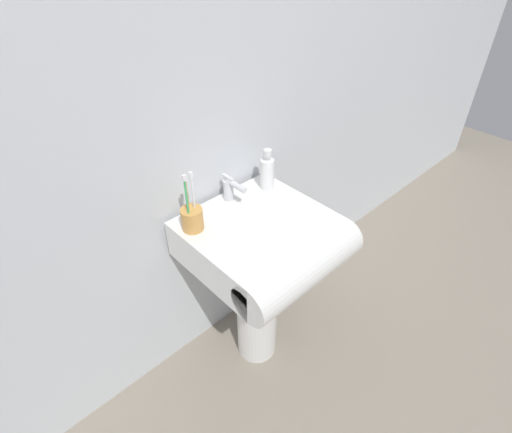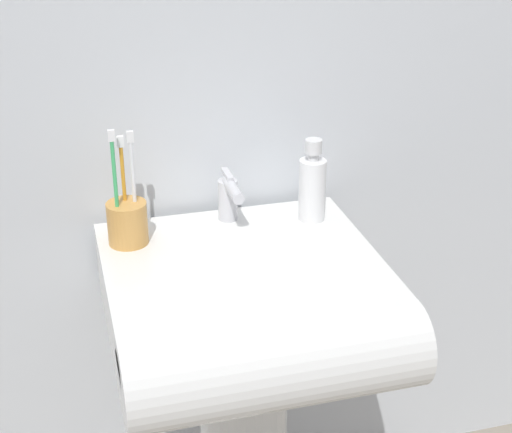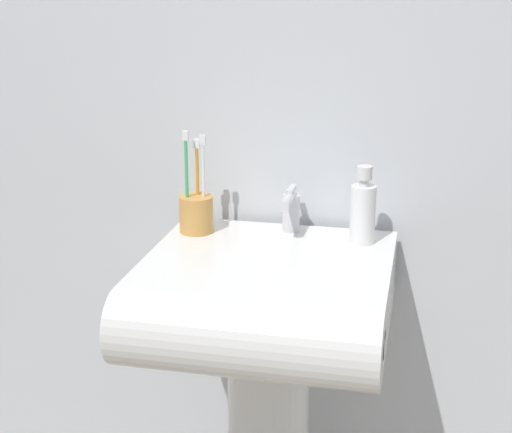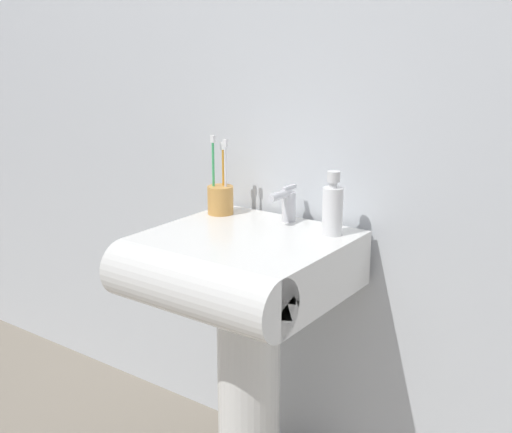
# 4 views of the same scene
# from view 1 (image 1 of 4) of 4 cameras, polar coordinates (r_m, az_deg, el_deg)

# --- Properties ---
(ground_plane) EXTENTS (6.00, 6.00, 0.00)m
(ground_plane) POSITION_cam_1_polar(r_m,az_deg,el_deg) (1.93, 0.12, -18.09)
(ground_plane) COLOR gray
(ground_plane) RESTS_ON ground
(wall_back) EXTENTS (5.00, 0.05, 2.40)m
(wall_back) POSITION_cam_1_polar(r_m,az_deg,el_deg) (1.34, -7.88, 20.19)
(wall_back) COLOR silver
(wall_back) RESTS_ON ground
(sink_pedestal) EXTENTS (0.17, 0.17, 0.60)m
(sink_pedestal) POSITION_cam_1_polar(r_m,az_deg,el_deg) (1.69, 0.13, -12.44)
(sink_pedestal) COLOR white
(sink_pedestal) RESTS_ON ground
(sink_basin) EXTENTS (0.48, 0.50, 0.14)m
(sink_basin) POSITION_cam_1_polar(r_m,az_deg,el_deg) (1.40, 1.67, -3.96)
(sink_basin) COLOR white
(sink_basin) RESTS_ON sink_pedestal
(faucet) EXTENTS (0.04, 0.12, 0.10)m
(faucet) POSITION_cam_1_polar(r_m,az_deg,el_deg) (1.45, -3.66, 4.04)
(faucet) COLOR silver
(faucet) RESTS_ON sink_basin
(toothbrush_cup) EXTENTS (0.07, 0.07, 0.22)m
(toothbrush_cup) POSITION_cam_1_polar(r_m,az_deg,el_deg) (1.34, -9.12, -0.17)
(toothbrush_cup) COLOR #D19347
(toothbrush_cup) RESTS_ON sink_basin
(soap_bottle) EXTENTS (0.05, 0.05, 0.16)m
(soap_bottle) POSITION_cam_1_polar(r_m,az_deg,el_deg) (1.51, 1.61, 6.34)
(soap_bottle) COLOR white
(soap_bottle) RESTS_ON sink_basin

